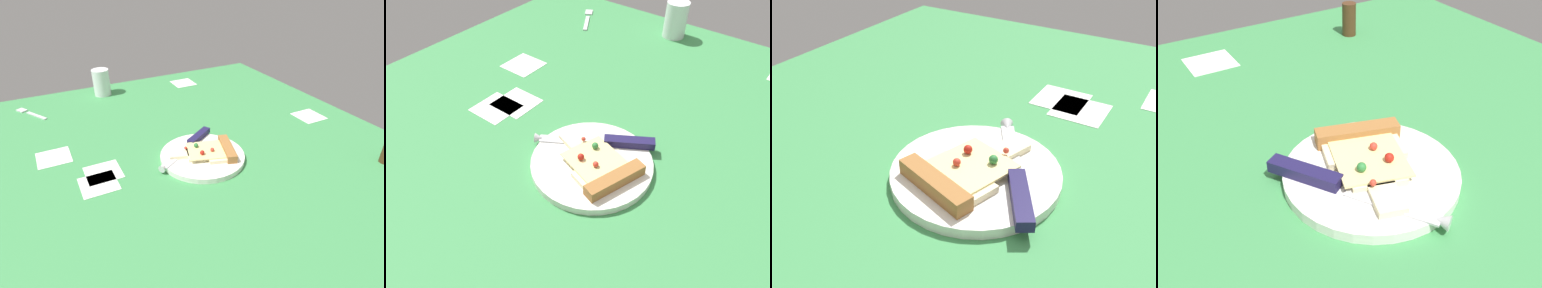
{
  "view_description": "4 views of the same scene",
  "coord_description": "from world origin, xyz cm",
  "views": [
    {
      "loc": [
        -72.14,
        34.33,
        49.7
      ],
      "look_at": [
        -4.89,
        -0.15,
        4.47
      ],
      "focal_mm": 30.19,
      "sensor_mm": 36.0,
      "label": 1
    },
    {
      "loc": [
        -47.63,
        -31.0,
        51.39
      ],
      "look_at": [
        -6.23,
        1.09,
        3.59
      ],
      "focal_mm": 34.73,
      "sensor_mm": 36.0,
      "label": 2
    },
    {
      "loc": [
        16.45,
        -43.31,
        36.34
      ],
      "look_at": [
        -9.44,
        -0.94,
        3.76
      ],
      "focal_mm": 40.15,
      "sensor_mm": 36.0,
      "label": 3
    },
    {
      "loc": [
        20.28,
        34.34,
        38.33
      ],
      "look_at": [
        -5.57,
        -6.13,
        3.82
      ],
      "focal_mm": 41.71,
      "sensor_mm": 36.0,
      "label": 4
    }
  ],
  "objects": [
    {
      "name": "pizza_slice",
      "position": [
        -7.41,
        -4.97,
        2.28
      ],
      "size": [
        13.89,
        18.96,
        2.56
      ],
      "rotation": [
        0.0,
        0.0,
        5.97
      ],
      "color": "beige",
      "rests_on": "plate"
    },
    {
      "name": "knife",
      "position": [
        -0.87,
        -1.84,
        2.09
      ],
      "size": [
        14.36,
        21.54,
        2.45
      ],
      "rotation": [
        0.0,
        0.0,
        6.83
      ],
      "color": "silver",
      "rests_on": "plate"
    },
    {
      "name": "plate",
      "position": [
        -6.6,
        -2.52,
        0.74
      ],
      "size": [
        23.3,
        23.3,
        1.48
      ],
      "primitive_type": "cylinder",
      "color": "white",
      "rests_on": "ground_plane"
    },
    {
      "name": "ground_plane",
      "position": [
        0.02,
        0.0,
        -1.5
      ],
      "size": [
        126.36,
        126.36,
        3.0
      ],
      "color": "#3D8C4C",
      "rests_on": "ground"
    }
  ]
}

